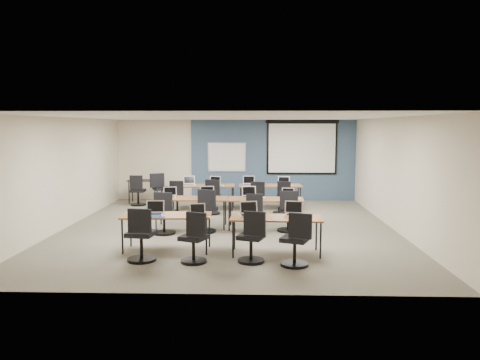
{
  "coord_description": "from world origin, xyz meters",
  "views": [
    {
      "loc": [
        0.64,
        -11.19,
        2.48
      ],
      "look_at": [
        0.27,
        0.4,
        1.15
      ],
      "focal_mm": 35.0,
      "sensor_mm": 36.0,
      "label": 1
    }
  ],
  "objects_px": {
    "training_table_mid_left": "(191,200)",
    "task_chair_10": "(257,201)",
    "training_table_back_left": "(204,187)",
    "laptop_4": "(170,194)",
    "task_chair_7": "(288,215)",
    "spare_chair_b": "(138,193)",
    "laptop_8": "(189,183)",
    "task_chair_4": "(164,217)",
    "utility_table": "(143,183)",
    "laptop_7": "(288,195)",
    "laptop_9": "(215,183)",
    "task_chair_1": "(194,242)",
    "training_table_mid_right": "(265,200)",
    "task_chair_6": "(254,217)",
    "laptop_10": "(249,183)",
    "whiteboard": "(227,157)",
    "task_chair_9": "(211,200)",
    "task_chair_8": "(177,200)",
    "projector_screen": "(302,144)",
    "training_table_front_right": "(276,219)",
    "task_chair_0": "(141,239)",
    "training_table_front_left": "(167,217)",
    "laptop_2": "(249,212)",
    "laptop_6": "(249,194)",
    "spare_chair_a": "(161,192)",
    "training_table_back_right": "(270,186)",
    "laptop_11": "(284,183)",
    "task_chair_3": "(296,244)",
    "laptop_1": "(197,213)",
    "laptop_5": "(207,194)",
    "laptop_0": "(154,211)",
    "task_chair_2": "(252,241)",
    "laptop_3": "(294,212)",
    "task_chair_11": "(282,200)"
  },
  "relations": [
    {
      "from": "spare_chair_a",
      "to": "training_table_back_right",
      "type": "bearing_deg",
      "value": -34.66
    },
    {
      "from": "task_chair_10",
      "to": "training_table_back_right",
      "type": "bearing_deg",
      "value": 80.02
    },
    {
      "from": "training_table_back_left",
      "to": "laptop_9",
      "type": "height_order",
      "value": "laptop_9"
    },
    {
      "from": "training_table_front_right",
      "to": "task_chair_8",
      "type": "distance_m",
      "value": 4.87
    },
    {
      "from": "task_chair_7",
      "to": "spare_chair_b",
      "type": "height_order",
      "value": "task_chair_7"
    },
    {
      "from": "projector_screen",
      "to": "laptop_0",
      "type": "bearing_deg",
      "value": -118.94
    },
    {
      "from": "training_table_front_left",
      "to": "spare_chair_b",
      "type": "relative_size",
      "value": 1.82
    },
    {
      "from": "task_chair_4",
      "to": "laptop_4",
      "type": "bearing_deg",
      "value": 99.42
    },
    {
      "from": "task_chair_1",
      "to": "task_chair_8",
      "type": "bearing_deg",
      "value": 126.34
    },
    {
      "from": "task_chair_6",
      "to": "laptop_10",
      "type": "height_order",
      "value": "laptop_10"
    },
    {
      "from": "projector_screen",
      "to": "task_chair_10",
      "type": "relative_size",
      "value": 2.49
    },
    {
      "from": "training_table_mid_left",
      "to": "task_chair_10",
      "type": "distance_m",
      "value": 2.26
    },
    {
      "from": "task_chair_1",
      "to": "laptop_9",
      "type": "distance_m",
      "value": 5.66
    },
    {
      "from": "laptop_2",
      "to": "laptop_6",
      "type": "bearing_deg",
      "value": 77.04
    },
    {
      "from": "laptop_9",
      "to": "task_chair_1",
      "type": "bearing_deg",
      "value": -74.18
    },
    {
      "from": "laptop_7",
      "to": "laptop_2",
      "type": "bearing_deg",
      "value": -108.53
    },
    {
      "from": "laptop_7",
      "to": "task_chair_7",
      "type": "bearing_deg",
      "value": -89.95
    },
    {
      "from": "laptop_8",
      "to": "spare_chair_b",
      "type": "relative_size",
      "value": 0.36
    },
    {
      "from": "laptop_4",
      "to": "laptop_9",
      "type": "height_order",
      "value": "laptop_9"
    },
    {
      "from": "task_chair_2",
      "to": "training_table_front_left",
      "type": "bearing_deg",
      "value": 172.98
    },
    {
      "from": "laptop_4",
      "to": "task_chair_10",
      "type": "bearing_deg",
      "value": 17.42
    },
    {
      "from": "task_chair_6",
      "to": "laptop_11",
      "type": "distance_m",
      "value": 3.36
    },
    {
      "from": "laptop_2",
      "to": "training_table_back_left",
      "type": "bearing_deg",
      "value": 93.06
    },
    {
      "from": "laptop_1",
      "to": "spare_chair_a",
      "type": "bearing_deg",
      "value": 95.37
    },
    {
      "from": "laptop_10",
      "to": "task_chair_6",
      "type": "bearing_deg",
      "value": -84.82
    },
    {
      "from": "spare_chair_a",
      "to": "task_chair_9",
      "type": "bearing_deg",
      "value": -65.65
    },
    {
      "from": "training_table_front_right",
      "to": "laptop_4",
      "type": "bearing_deg",
      "value": 137.33
    },
    {
      "from": "laptop_7",
      "to": "laptop_9",
      "type": "height_order",
      "value": "laptop_9"
    },
    {
      "from": "laptop_4",
      "to": "laptop_9",
      "type": "xyz_separation_m",
      "value": [
        0.93,
        2.42,
        0.0
      ]
    },
    {
      "from": "training_table_back_left",
      "to": "utility_table",
      "type": "bearing_deg",
      "value": 147.56
    },
    {
      "from": "laptop_7",
      "to": "task_chair_7",
      "type": "height_order",
      "value": "task_chair_7"
    },
    {
      "from": "laptop_6",
      "to": "task_chair_6",
      "type": "height_order",
      "value": "laptop_6"
    },
    {
      "from": "laptop_1",
      "to": "task_chair_0",
      "type": "bearing_deg",
      "value": -156.88
    },
    {
      "from": "whiteboard",
      "to": "task_chair_8",
      "type": "xyz_separation_m",
      "value": [
        -1.26,
        -2.59,
        -1.05
      ]
    },
    {
      "from": "task_chair_1",
      "to": "training_table_mid_right",
      "type": "bearing_deg",
      "value": 89.01
    },
    {
      "from": "task_chair_0",
      "to": "task_chair_6",
      "type": "xyz_separation_m",
      "value": [
        2.07,
        2.3,
        -0.03
      ]
    },
    {
      "from": "task_chair_2",
      "to": "laptop_4",
      "type": "bearing_deg",
      "value": 141.73
    },
    {
      "from": "task_chair_2",
      "to": "laptop_3",
      "type": "distance_m",
      "value": 1.25
    },
    {
      "from": "task_chair_3",
      "to": "task_chair_4",
      "type": "distance_m",
      "value": 3.7
    },
    {
      "from": "training_table_front_right",
      "to": "task_chair_7",
      "type": "bearing_deg",
      "value": 81.3
    },
    {
      "from": "laptop_5",
      "to": "laptop_11",
      "type": "relative_size",
      "value": 1.01
    },
    {
      "from": "training_table_mid_left",
      "to": "laptop_7",
      "type": "xyz_separation_m",
      "value": [
        2.39,
        0.12,
        0.1
      ]
    },
    {
      "from": "task_chair_10",
      "to": "task_chair_11",
      "type": "distance_m",
      "value": 0.75
    },
    {
      "from": "training_table_mid_left",
      "to": "laptop_11",
      "type": "height_order",
      "value": "laptop_11"
    },
    {
      "from": "training_table_back_left",
      "to": "laptop_4",
      "type": "xyz_separation_m",
      "value": [
        -0.6,
        -2.36,
        0.11
      ]
    },
    {
      "from": "training_table_back_left",
      "to": "laptop_0",
      "type": "distance_m",
      "value": 4.72
    },
    {
      "from": "spare_chair_b",
      "to": "training_table_mid_left",
      "type": "bearing_deg",
      "value": -56.27
    },
    {
      "from": "laptop_1",
      "to": "spare_chair_b",
      "type": "bearing_deg",
      "value": 102.08
    },
    {
      "from": "projector_screen",
      "to": "training_table_front_left",
      "type": "xyz_separation_m",
      "value": [
        -3.31,
        -6.47,
        -1.2
      ]
    },
    {
      "from": "whiteboard",
      "to": "task_chair_9",
      "type": "height_order",
      "value": "whiteboard"
    }
  ]
}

